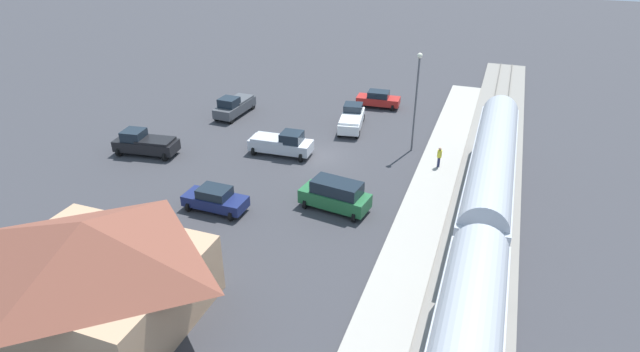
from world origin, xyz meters
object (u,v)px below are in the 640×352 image
Objects in this scene: station_building at (93,268)px; pickup_charcoal at (234,106)px; pedestrian_on_platform at (439,156)px; sedan_red at (378,99)px; pickup_white at (352,118)px; suv_green at (335,195)px; pickup_silver at (282,143)px; pickup_black at (145,143)px; light_pole_near_platform at (417,92)px; sedan_navy at (215,199)px.

station_building is 29.17m from pickup_charcoal.
pedestrian_on_platform reaches higher than sedan_red.
pickup_white reaches higher than sedan_red.
suv_green is 20.85m from pickup_charcoal.
pickup_silver is at bearing 62.72° from pickup_white.
sedan_red is at bearing -130.97° from pickup_black.
pickup_white is 0.66× the size of light_pole_near_platform.
pickup_white is (-4.80, -28.87, -1.98)m from station_building.
sedan_red is (-5.71, -35.58, -2.13)m from station_building.
light_pole_near_platform reaches higher than station_building.
pickup_charcoal reaches higher than sedan_navy.
sedan_red is at bearing -150.51° from pickup_charcoal.
sedan_navy is 0.88× the size of suv_green.
light_pole_near_platform reaches higher than sedan_red.
pedestrian_on_platform is 11.00m from pickup_white.
pickup_charcoal is (7.47, -28.12, -1.98)m from station_building.
station_building is 36.10m from sedan_red.
station_building reaches higher than pickup_black.
pickup_silver is at bearing 140.36° from pickup_charcoal.
pickup_silver is (-11.06, -3.98, 0.00)m from pickup_black.
suv_green reaches higher than pedestrian_on_platform.
sedan_red is (8.25, -12.78, -0.40)m from pedestrian_on_platform.
pickup_charcoal is (-2.74, -10.88, 0.00)m from pickup_black.
pickup_white is 1.10× the size of suv_green.
pickup_black is at bearing 49.03° from sedan_red.
pickup_white is 15.02m from suv_green.
light_pole_near_platform is (-3.16, -11.68, 4.19)m from suv_green.
sedan_navy is at bearing -90.85° from station_building.
pedestrian_on_platform is 22.09m from pickup_charcoal.
suv_green reaches higher than pickup_black.
light_pole_near_platform is (2.76, -3.09, 4.05)m from pedestrian_on_platform.
suv_green is (-7.19, 7.02, 0.12)m from pickup_silver.
station_building is 28.30m from light_pole_near_platform.
pickup_silver is 10.05m from suv_green.
pickup_black is 12.00m from sedan_navy.
sedan_red is at bearing -108.68° from pickup_silver.
light_pole_near_platform reaches higher than pedestrian_on_platform.
station_building is 11.42m from sedan_navy.
sedan_navy is 0.80× the size of pickup_white.
pedestrian_on_platform is 0.31× the size of pickup_charcoal.
light_pole_near_platform reaches higher than pickup_white.
pickup_white and pickup_silver have the same top height.
pickup_silver is 0.64× the size of light_pole_near_platform.
pickup_white is (9.17, -6.07, -0.25)m from pedestrian_on_platform.
station_building is 26.79m from pedestrian_on_platform.
pickup_white is at bearing -104.70° from sedan_navy.
station_building reaches higher than pickup_charcoal.
pickup_white reaches higher than pedestrian_on_platform.
station_building is 2.30× the size of sedan_red.
pickup_black is (24.17, 5.55, -0.25)m from pedestrian_on_platform.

